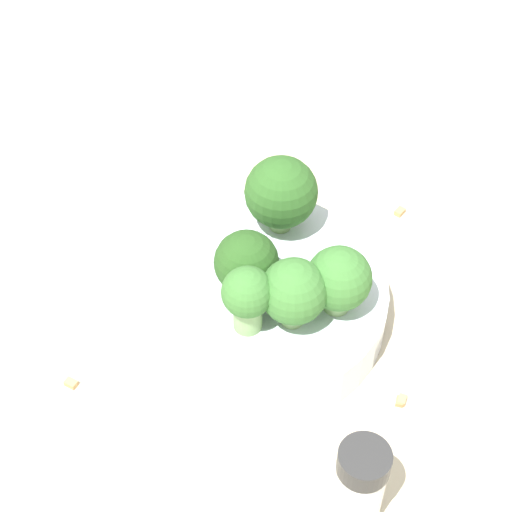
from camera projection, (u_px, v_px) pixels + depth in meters
The scene contains 13 objects.
ground_plane at pixel (256, 316), 0.64m from camera, with size 3.00×3.00×0.00m, color beige.
bowl at pixel (256, 301), 0.62m from camera, with size 0.19×0.19×0.04m, color silver.
broccoli_floret_0 at pixel (248, 267), 0.59m from camera, with size 0.05×0.05×0.05m.
broccoli_floret_1 at pixel (247, 296), 0.56m from camera, with size 0.04×0.04×0.05m.
broccoli_floret_2 at pixel (339, 280), 0.58m from camera, with size 0.05×0.05×0.05m.
broccoli_floret_3 at pixel (294, 292), 0.57m from camera, with size 0.05×0.05×0.05m.
broccoli_floret_4 at pixel (281, 193), 0.62m from camera, with size 0.05×0.05×0.06m.
pepper_shaker at pixel (360, 485), 0.51m from camera, with size 0.03×0.03×0.07m.
almond_crumb_0 at pixel (400, 400), 0.58m from camera, with size 0.01×0.01×0.01m, color #AD7F4C.
almond_crumb_1 at pixel (71, 382), 0.59m from camera, with size 0.01×0.01×0.01m, color tan.
almond_crumb_2 at pixel (332, 222), 0.70m from camera, with size 0.01×0.00×0.01m, color #AD7F4C.
almond_crumb_3 at pixel (400, 210), 0.70m from camera, with size 0.01×0.01×0.01m, color tan.
almond_crumb_4 at pixel (402, 398), 0.58m from camera, with size 0.01×0.01×0.01m, color tan.
Camera 1 is at (0.10, 0.38, 0.50)m, focal length 60.00 mm.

